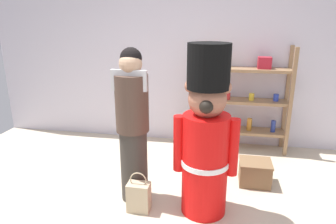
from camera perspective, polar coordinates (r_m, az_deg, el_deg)
back_wall at (r=4.57m, az=5.38°, el=10.23°), size 6.40×0.12×2.60m
merchandise_shelf at (r=4.44m, az=13.33°, el=2.51°), size 1.38×0.35×1.50m
teddy_bear_guard at (r=2.86m, az=7.15°, el=-4.87°), size 0.62×0.46×1.65m
person_shopper at (r=3.05m, az=-6.68°, el=-2.28°), size 0.35×0.33×1.60m
shopping_bag at (r=3.14m, az=-5.54°, el=-15.57°), size 0.22×0.15×0.42m
display_crate at (r=3.72m, az=16.05°, el=-10.87°), size 0.36×0.32×0.28m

